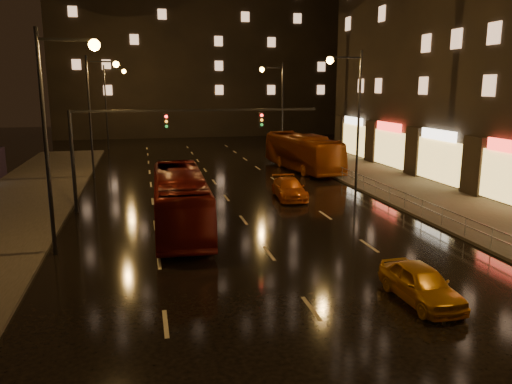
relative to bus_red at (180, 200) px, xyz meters
The scene contains 9 objects.
ground 6.33m from the bus_red, 53.51° to the left, with size 140.00×140.00×0.00m, color black.
sidewalk_right 17.21m from the bus_red, ahead, with size 7.00×70.00×0.15m, color #38332D.
building_distant 59.74m from the bus_red, 82.35° to the left, with size 44.00×16.00×36.00m, color black.
traffic_signal 6.02m from the bus_red, 106.00° to the left, with size 15.31×0.32×6.20m.
railing_right 14.17m from the bus_red, 11.95° to the left, with size 0.05×56.00×1.00m.
bus_red is the anchor object (origin of this frame).
bus_curb 20.99m from the bus_red, 53.86° to the left, with size 2.76×11.79×3.28m, color #8D3A0E.
taxi_near 13.71m from the bus_red, 56.00° to the right, with size 1.59×3.95×1.35m, color #BE7A11.
taxi_far 9.86m from the bus_red, 36.80° to the left, with size 1.90×4.67×1.35m, color #BD5211.
Camera 1 is at (-5.44, -11.25, 7.57)m, focal length 35.00 mm.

